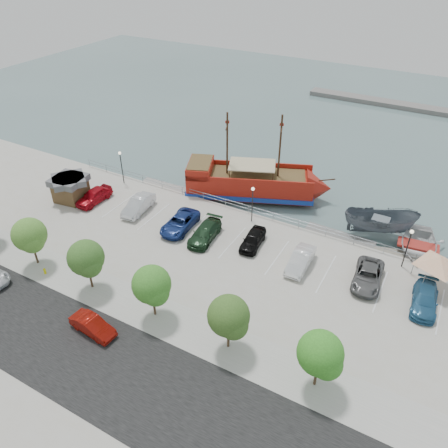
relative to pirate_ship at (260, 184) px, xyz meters
The scene contains 32 objects.
ground 13.42m from the pirate_ship, 81.12° to the right, with size 160.00×160.00×0.00m, color #4C6565.
land_slab 34.22m from the pirate_ship, 86.56° to the right, with size 100.00×58.00×1.20m, color #A9A393.
street 29.21m from the pirate_ship, 85.97° to the right, with size 100.00×8.00×0.04m, color black.
sidewalk 23.23m from the pirate_ship, 84.93° to the right, with size 100.00×4.00×0.05m, color #A2A19A.
seawall_railing 5.72m from the pirate_ship, 68.95° to the right, with size 50.00×0.06×1.00m.
far_shore 43.60m from the pirate_ship, 73.95° to the left, with size 40.00×3.00×0.80m, color slate.
pirate_ship is the anchor object (origin of this frame).
patrol_boat 14.74m from the pirate_ship, ahead, with size 2.91×7.73×2.99m, color slate.
speedboat 19.13m from the pirate_ship, ahead, with size 5.32×7.44×1.54m, color silver.
dock_west 12.52m from the pirate_ship, 161.54° to the right, with size 6.47×1.85×0.37m, color gray.
dock_mid 12.02m from the pirate_ship, 19.26° to the right, with size 7.51×2.15×0.43m, color slate.
dock_east 18.89m from the pirate_ship, 12.05° to the right, with size 7.11×2.03×0.41m, color gray.
shed 22.64m from the pirate_ship, 145.74° to the right, with size 3.99×3.99×2.94m.
canopy_tent 22.48m from the pirate_ship, 21.08° to the right, with size 5.92×5.92×3.76m.
street_sedan 27.13m from the pirate_ship, 94.58° to the right, with size 1.44×4.14×1.36m, color maroon.
fire_hydrant 26.36m from the pirate_ship, 114.79° to the right, with size 0.23×0.23×0.67m.
lamp_post_left 17.39m from the pirate_ship, 157.44° to the right, with size 0.36×0.36×4.28m.
lamp_post_mid 7.24m from the pirate_ship, 72.81° to the right, with size 0.36×0.36×4.28m.
lamp_post_right 19.34m from the pirate_ship, 20.16° to the right, with size 0.36×0.36×4.28m.
tree_b 26.61m from the pirate_ship, 118.89° to the right, with size 3.30×3.20×5.00m.
tree_c 24.04m from the pirate_ship, 104.04° to the right, with size 3.30×3.20×5.00m.
tree_d 23.36m from the pirate_ship, 87.05° to the right, with size 3.30×3.20×5.00m.
tree_e 24.72m from the pirate_ship, 70.54° to the right, with size 3.30×3.20×5.00m.
tree_f 27.84m from the pirate_ship, 56.77° to the right, with size 3.30×3.20×5.00m.
parked_car_a 19.90m from the pirate_ship, 143.25° to the right, with size 1.94×4.82×1.64m, color #A90A15.
parked_car_b 14.95m from the pirate_ship, 132.56° to the right, with size 1.75×5.02×1.65m, color silver.
parked_car_c 12.32m from the pirate_ship, 109.27° to the right, with size 2.53×5.49×1.52m, color navy.
parked_car_d 11.92m from the pirate_ship, 93.77° to the right, with size 2.13×5.23×1.52m, color #19341D.
parked_car_e 11.28m from the pirate_ship, 68.90° to the right, with size 1.77×4.41×1.50m, color black.
parked_car_f 14.80m from the pirate_ship, 50.12° to the right, with size 1.67×4.78×1.57m, color white.
parked_car_g 18.86m from the pirate_ship, 33.91° to the right, with size 2.47×5.35×1.49m, color #5C5C5C.
parked_car_h 23.47m from the pirate_ship, 28.46° to the right, with size 2.06×5.06×1.47m, color #265C82.
Camera 1 is at (16.59, -29.88, 27.15)m, focal length 35.00 mm.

